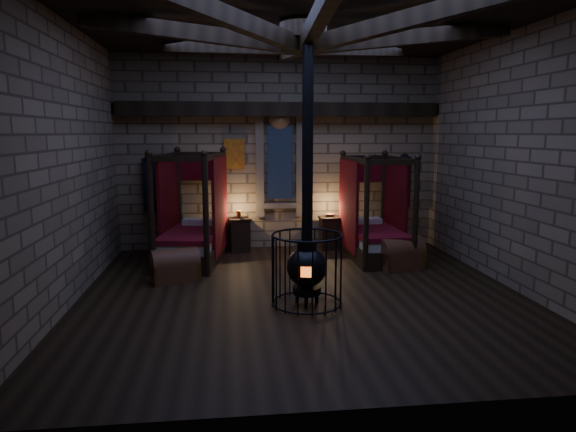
{
  "coord_description": "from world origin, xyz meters",
  "views": [
    {
      "loc": [
        -1.15,
        -7.84,
        2.56
      ],
      "look_at": [
        -0.16,
        0.6,
        1.17
      ],
      "focal_mm": 32.0,
      "sensor_mm": 36.0,
      "label": 1
    }
  ],
  "objects": [
    {
      "name": "bed_right",
      "position": [
        1.82,
        2.23,
        0.51
      ],
      "size": [
        1.08,
        2.01,
        2.07
      ],
      "rotation": [
        0.0,
        0.0,
        0.02
      ],
      "color": "black",
      "rests_on": "ground"
    },
    {
      "name": "trunk_right",
      "position": [
        2.08,
        1.36,
        0.27
      ],
      "size": [
        0.95,
        0.72,
        0.62
      ],
      "rotation": [
        0.0,
        0.0,
        0.25
      ],
      "color": "brown",
      "rests_on": "ground"
    },
    {
      "name": "room",
      "position": [
        -0.0,
        0.09,
        3.74
      ],
      "size": [
        7.02,
        7.02,
        4.29
      ],
      "color": "black",
      "rests_on": "ground"
    },
    {
      "name": "trunk_left",
      "position": [
        -2.09,
        0.98,
        0.26
      ],
      "size": [
        0.9,
        0.71,
        0.58
      ],
      "rotation": [
        0.0,
        0.0,
        0.3
      ],
      "color": "brown",
      "rests_on": "ground"
    },
    {
      "name": "nightstand_left",
      "position": [
        -0.93,
        3.13,
        0.38
      ],
      "size": [
        0.53,
        0.51,
        0.9
      ],
      "rotation": [
        0.0,
        0.0,
        0.18
      ],
      "color": "black",
      "rests_on": "ground"
    },
    {
      "name": "stove",
      "position": [
        -0.01,
        -0.54,
        0.64
      ],
      "size": [
        1.06,
        1.06,
        4.05
      ],
      "rotation": [
        0.0,
        0.0,
        -0.2
      ],
      "color": "black",
      "rests_on": "ground"
    },
    {
      "name": "nightstand_right",
      "position": [
        1.07,
        3.14,
        0.37
      ],
      "size": [
        0.46,
        0.44,
        0.79
      ],
      "rotation": [
        0.0,
        0.0,
        0.03
      ],
      "color": "black",
      "rests_on": "ground"
    },
    {
      "name": "bed_left",
      "position": [
        -1.86,
        2.35,
        0.53
      ],
      "size": [
        1.4,
        2.21,
        2.16
      ],
      "rotation": [
        0.0,
        0.0,
        -0.16
      ],
      "color": "black",
      "rests_on": "ground"
    }
  ]
}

